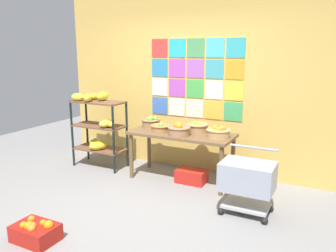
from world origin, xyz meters
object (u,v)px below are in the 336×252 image
(fruit_basket_back_right, at_px, (160,127))
(fruit_basket_left, at_px, (179,130))
(fruit_basket_centre, at_px, (198,127))
(orange_crate_foreground, at_px, (36,232))
(produce_crate_under_table, at_px, (191,176))
(fruit_basket_back_left, at_px, (151,122))
(banana_shelf_unit, at_px, (98,124))
(display_table, at_px, (181,139))
(fruit_basket_right, at_px, (219,132))
(shopping_cart, at_px, (247,179))

(fruit_basket_back_right, xyz_separation_m, fruit_basket_left, (0.35, -0.10, 0.02))
(fruit_basket_centre, xyz_separation_m, orange_crate_foreground, (-0.80, -2.38, -0.70))
(fruit_basket_centre, height_order, produce_crate_under_table, fruit_basket_centre)
(fruit_basket_centre, bearing_deg, fruit_basket_back_left, -177.93)
(banana_shelf_unit, relative_size, display_table, 0.81)
(fruit_basket_back_left, bearing_deg, display_table, -12.95)
(display_table, bearing_deg, banana_shelf_unit, -177.65)
(orange_crate_foreground, bearing_deg, fruit_basket_left, 72.50)
(produce_crate_under_table, bearing_deg, banana_shelf_unit, -178.82)
(fruit_basket_right, height_order, fruit_basket_back_right, fruit_basket_right)
(banana_shelf_unit, distance_m, fruit_basket_back_right, 1.18)
(fruit_basket_right, relative_size, fruit_basket_back_right, 1.14)
(produce_crate_under_table, bearing_deg, fruit_basket_centre, 88.48)
(display_table, distance_m, fruit_basket_left, 0.24)
(fruit_basket_back_right, bearing_deg, fruit_basket_back_left, 144.62)
(fruit_basket_left, bearing_deg, fruit_basket_centre, 64.40)
(produce_crate_under_table, distance_m, orange_crate_foreground, 2.33)
(fruit_basket_left, bearing_deg, fruit_basket_right, 14.50)
(fruit_basket_right, distance_m, fruit_basket_back_right, 0.89)
(fruit_basket_left, xyz_separation_m, orange_crate_foreground, (-0.65, -2.06, -0.71))
(fruit_basket_back_right, bearing_deg, orange_crate_foreground, -97.88)
(shopping_cart, bearing_deg, banana_shelf_unit, 162.63)
(fruit_basket_left, xyz_separation_m, fruit_basket_back_left, (-0.63, 0.29, 0.00))
(display_table, relative_size, fruit_basket_back_left, 5.13)
(shopping_cart, bearing_deg, fruit_basket_right, 128.02)
(fruit_basket_back_left, bearing_deg, fruit_basket_back_right, -35.38)
(display_table, height_order, produce_crate_under_table, display_table)
(fruit_basket_right, relative_size, produce_crate_under_table, 0.78)
(fruit_basket_centre, bearing_deg, fruit_basket_back_right, -155.88)
(produce_crate_under_table, bearing_deg, fruit_basket_back_right, -176.11)
(fruit_basket_right, height_order, shopping_cart, fruit_basket_right)
(fruit_basket_back_right, relative_size, fruit_basket_centre, 0.90)
(fruit_basket_centre, bearing_deg, display_table, -138.57)
(orange_crate_foreground, bearing_deg, produce_crate_under_table, 69.96)
(fruit_basket_centre, bearing_deg, fruit_basket_right, -25.20)
(fruit_basket_right, bearing_deg, fruit_basket_back_right, -177.18)
(fruit_basket_back_right, bearing_deg, display_table, 10.81)
(banana_shelf_unit, relative_size, fruit_basket_centre, 3.80)
(fruit_basket_right, distance_m, fruit_basket_back_left, 1.18)
(fruit_basket_back_right, relative_size, orange_crate_foreground, 0.65)
(fruit_basket_back_right, relative_size, fruit_basket_left, 0.89)
(display_table, distance_m, produce_crate_under_table, 0.57)
(display_table, bearing_deg, fruit_basket_back_right, -169.19)
(produce_crate_under_table, relative_size, shopping_cart, 0.56)
(banana_shelf_unit, xyz_separation_m, fruit_basket_left, (1.52, -0.10, 0.09))
(fruit_basket_left, height_order, shopping_cart, fruit_basket_left)
(banana_shelf_unit, bearing_deg, fruit_basket_left, -3.59)
(fruit_basket_centre, relative_size, fruit_basket_back_left, 1.09)
(fruit_basket_back_right, height_order, produce_crate_under_table, fruit_basket_back_right)
(fruit_basket_back_left, relative_size, orange_crate_foreground, 0.67)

